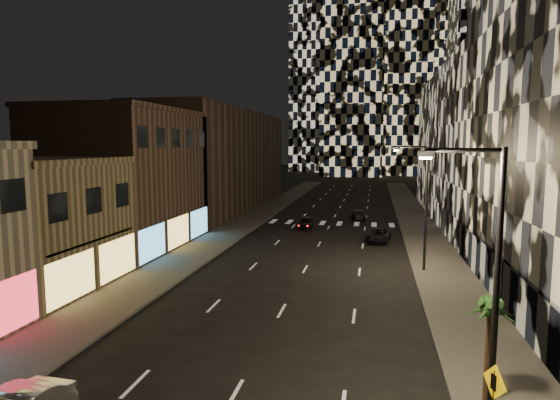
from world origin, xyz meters
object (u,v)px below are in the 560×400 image
at_px(ped_sign, 494,397).
at_px(streetlight_far, 423,199).
at_px(car_dark_rightlane, 378,235).
at_px(car_dark_oncoming, 359,215).
at_px(streetlight_near, 489,273).
at_px(palm_tree, 490,316).
at_px(car_dark_midlane, 306,222).

bearing_deg(ped_sign, streetlight_far, 69.45).
bearing_deg(car_dark_rightlane, ped_sign, -77.03).
height_order(car_dark_oncoming, ped_sign, ped_sign).
bearing_deg(ped_sign, car_dark_oncoming, 76.17).
bearing_deg(streetlight_near, palm_tree, 73.72).
bearing_deg(car_dark_midlane, palm_tree, -76.80).
xyz_separation_m(streetlight_far, car_dark_oncoming, (-5.26, 23.62, -4.76)).
distance_m(streetlight_near, car_dark_midlane, 38.03).
xyz_separation_m(ped_sign, palm_tree, (0.70, 3.74, 1.01)).
distance_m(streetlight_near, car_dark_oncoming, 44.19).
distance_m(streetlight_near, streetlight_far, 20.00).
relative_size(ped_sign, palm_tree, 0.81).
height_order(streetlight_far, ped_sign, streetlight_far).
xyz_separation_m(streetlight_far, car_dark_rightlane, (-2.95, 10.24, -4.73)).
bearing_deg(ped_sign, streetlight_near, 67.49).
xyz_separation_m(car_dark_oncoming, ped_sign, (5.20, -45.15, 1.65)).
height_order(streetlight_near, car_dark_rightlane, streetlight_near).
relative_size(streetlight_far, palm_tree, 2.39).
height_order(car_dark_midlane, ped_sign, ped_sign).
height_order(streetlight_far, car_dark_oncoming, streetlight_far).
distance_m(streetlight_far, palm_tree, 17.93).
bearing_deg(palm_tree, car_dark_midlane, 108.68).
bearing_deg(car_dark_midlane, ped_sign, -79.53).
distance_m(car_dark_oncoming, palm_tree, 41.92).
bearing_deg(ped_sign, car_dark_midlane, 85.55).
height_order(streetlight_near, car_dark_oncoming, streetlight_near).
distance_m(car_dark_midlane, car_dark_oncoming, 9.32).
bearing_deg(ped_sign, car_dark_rightlane, 74.80).
height_order(car_dark_oncoming, palm_tree, palm_tree).
bearing_deg(car_dark_oncoming, car_dark_rightlane, 95.11).
bearing_deg(streetlight_near, car_dark_rightlane, 95.57).
relative_size(car_dark_midlane, car_dark_oncoming, 0.92).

